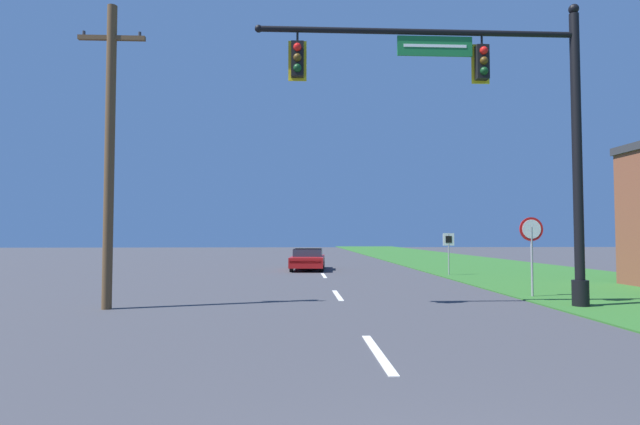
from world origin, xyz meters
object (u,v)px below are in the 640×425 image
at_px(car_ahead, 308,259).
at_px(stop_sign, 531,239).
at_px(route_sign_post, 449,244).
at_px(utility_pole_near, 110,150).
at_px(signal_mast, 502,121).

distance_m(car_ahead, stop_sign, 14.75).
height_order(stop_sign, route_sign_post, stop_sign).
relative_size(car_ahead, stop_sign, 1.92).
relative_size(car_ahead, utility_pole_near, 0.58).
height_order(stop_sign, utility_pole_near, utility_pole_near).
bearing_deg(signal_mast, stop_sign, 50.29).
bearing_deg(route_sign_post, utility_pole_near, -140.12).
relative_size(signal_mast, stop_sign, 3.64).
xyz_separation_m(car_ahead, route_sign_post, (6.79, -4.45, 0.92)).
distance_m(signal_mast, utility_pole_near, 10.74).
xyz_separation_m(stop_sign, utility_pole_near, (-12.54, -1.88, 2.42)).
height_order(car_ahead, route_sign_post, route_sign_post).
xyz_separation_m(stop_sign, route_sign_post, (-0.02, 8.57, -0.34)).
bearing_deg(route_sign_post, signal_mast, -99.57).
relative_size(car_ahead, route_sign_post, 2.37).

